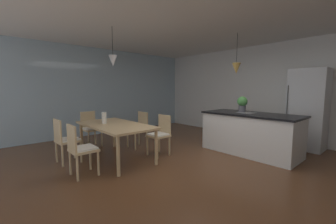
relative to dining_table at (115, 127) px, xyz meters
name	(u,v)px	position (x,y,z in m)	size (l,w,h in m)	color
ground_plane	(200,168)	(1.48, 0.91, -0.68)	(10.00, 8.40, 0.04)	brown
ceiling_slab	(202,11)	(1.48, 0.91, 2.10)	(10.00, 8.40, 0.12)	white
wall_back_kitchen	(276,92)	(1.48, 4.17, 0.69)	(10.00, 0.12, 2.70)	white
window_wall_left_glazing	(102,92)	(-2.58, 0.91, 0.69)	(0.06, 8.40, 2.70)	#9EB7C6
dining_table	(115,127)	(0.00, 0.00, 0.00)	(1.84, 0.96, 0.72)	tan
chair_window_end	(91,128)	(-1.29, 0.00, -0.18)	(0.43, 0.43, 0.87)	tan
chair_near_right	(81,148)	(0.41, -0.85, -0.18)	(0.40, 0.40, 0.87)	tan
chair_far_right	(160,133)	(0.41, 0.85, -0.18)	(0.41, 0.41, 0.87)	tan
chair_far_left	(139,128)	(-0.41, 0.85, -0.18)	(0.40, 0.40, 0.87)	tan
chair_near_left	(65,139)	(-0.41, -0.85, -0.18)	(0.42, 0.42, 0.87)	tan
kitchen_island	(250,133)	(1.66, 2.44, -0.20)	(2.05, 0.94, 0.91)	silver
refrigerator	(308,109)	(2.39, 3.77, 0.29)	(0.76, 0.67, 1.90)	silver
pendant_over_table	(113,61)	(-0.16, 0.07, 1.35)	(0.17, 0.17, 0.80)	black
pendant_over_island_main	(236,68)	(1.26, 2.44, 1.25)	(0.20, 0.20, 0.92)	black
potted_plant_on_island	(242,103)	(1.44, 2.44, 0.45)	(0.23, 0.23, 0.37)	#4C4C51
vase_on_dining_table	(104,118)	(-0.21, -0.13, 0.18)	(0.09, 0.09, 0.24)	silver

